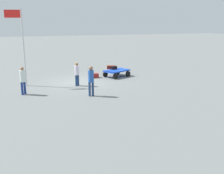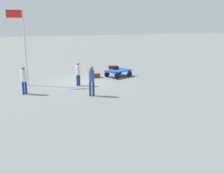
{
  "view_description": "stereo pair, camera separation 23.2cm",
  "coord_description": "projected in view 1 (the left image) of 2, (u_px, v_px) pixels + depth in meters",
  "views": [
    {
      "loc": [
        4.2,
        18.92,
        4.43
      ],
      "look_at": [
        -0.37,
        6.0,
        1.02
      ],
      "focal_mm": 43.23,
      "sensor_mm": 36.0,
      "label": 1
    },
    {
      "loc": [
        3.98,
        19.0,
        4.43
      ],
      "look_at": [
        -0.37,
        6.0,
        1.02
      ],
      "focal_mm": 43.23,
      "sensor_mm": 36.0,
      "label": 2
    }
  ],
  "objects": [
    {
      "name": "ground_plane",
      "position": [
        80.0,
        82.0,
        19.74
      ],
      "size": [
        120.0,
        120.0,
        0.0
      ],
      "primitive_type": "plane",
      "color": "slate"
    },
    {
      "name": "luggage_cart",
      "position": [
        116.0,
        72.0,
        21.53
      ],
      "size": [
        2.3,
        1.94,
        0.55
      ],
      "color": "blue",
      "rests_on": "ground"
    },
    {
      "name": "suitcase_dark",
      "position": [
        111.0,
        67.0,
        21.98
      ],
      "size": [
        0.71,
        0.51,
        0.26
      ],
      "color": "maroon",
      "rests_on": "luggage_cart"
    },
    {
      "name": "suitcase_navy",
      "position": [
        114.0,
        68.0,
        21.82
      ],
      "size": [
        0.5,
        0.42,
        0.26
      ],
      "color": "black",
      "rests_on": "luggage_cart"
    },
    {
      "name": "suitcase_grey",
      "position": [
        95.0,
        76.0,
        21.22
      ],
      "size": [
        0.66,
        0.43,
        0.34
      ],
      "color": "maroon",
      "rests_on": "ground"
    },
    {
      "name": "worker_lead",
      "position": [
        91.0,
        79.0,
        15.91
      ],
      "size": [
        0.34,
        0.34,
        1.81
      ],
      "color": "navy",
      "rests_on": "ground"
    },
    {
      "name": "worker_trailing",
      "position": [
        77.0,
        73.0,
        18.46
      ],
      "size": [
        0.42,
        0.42,
        1.63
      ],
      "color": "navy",
      "rests_on": "ground"
    },
    {
      "name": "worker_supervisor",
      "position": [
        23.0,
        79.0,
        16.26
      ],
      "size": [
        0.46,
        0.46,
        1.71
      ],
      "color": "navy",
      "rests_on": "ground"
    },
    {
      "name": "flagpole",
      "position": [
        21.0,
        41.0,
        17.92
      ],
      "size": [
        1.09,
        0.21,
        5.18
      ],
      "color": "silver",
      "rests_on": "ground"
    }
  ]
}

